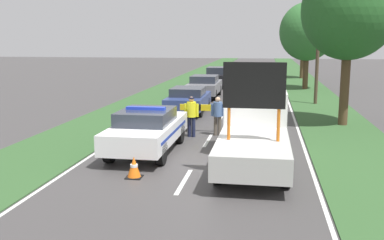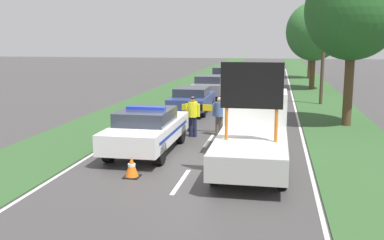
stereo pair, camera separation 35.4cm
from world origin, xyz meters
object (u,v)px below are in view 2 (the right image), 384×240
Objects in this scene: queued_car_sedan_black at (225,77)px; traffic_cone_near_truck at (149,122)px; police_officer at (193,113)px; road_barrier at (213,110)px; work_truck at (254,131)px; roadside_tree_mid_left at (312,27)px; pedestrian_civilian at (219,113)px; utility_pole at (324,39)px; traffic_cone_near_police at (132,167)px; roadside_tree_near_right at (314,32)px; police_car at (147,129)px; queued_car_hatch_blue at (192,99)px; queued_car_suv_grey at (210,86)px; roadside_tree_near_left at (353,10)px; traffic_cone_centre_front at (247,128)px.

traffic_cone_near_truck is at bearing 86.64° from queued_car_sedan_black.
road_barrier is at bearing -151.74° from police_officer.
roadside_tree_mid_left reaches higher than work_truck.
queued_car_sedan_black is at bearing 105.33° from pedestrian_civilian.
utility_pole is at bearing 49.58° from traffic_cone_near_truck.
roadside_tree_near_right is at bearing 74.76° from traffic_cone_near_police.
police_car is 1.88× the size of road_barrier.
utility_pole is at bearing -148.23° from queued_car_hatch_blue.
road_barrier is at bearing -101.58° from roadside_tree_mid_left.
queued_car_sedan_black is at bearing -128.62° from roadside_tree_mid_left.
road_barrier is 1.65× the size of police_officer.
queued_car_suv_grey is 7.87m from utility_pole.
police_officer is 0.36× the size of queued_car_hatch_blue.
queued_car_suv_grey is at bearing 109.61° from pedestrian_civilian.
police_car is at bearing -140.19° from roadside_tree_near_left.
roadside_tree_near_left is (3.77, 6.92, 4.01)m from work_truck.
roadside_tree_near_right is at bearing 173.05° from queued_car_sedan_black.
traffic_cone_centre_front is at bearing 66.10° from traffic_cone_near_police.
roadside_tree_mid_left reaches higher than traffic_cone_centre_front.
police_car reaches higher than pedestrian_civilian.
queued_car_suv_grey reaches higher than traffic_cone_near_truck.
work_truck is at bearing 111.61° from queued_car_hatch_blue.
police_officer reaches higher than road_barrier.
work_truck is 9.40× the size of traffic_cone_near_police.
utility_pole is (-0.51, 6.75, -1.22)m from roadside_tree_near_left.
roadside_tree_near_left is (7.02, 9.06, 4.73)m from traffic_cone_near_police.
queued_car_suv_grey is at bearing 95.13° from road_barrier.
road_barrier is 28.45m from roadside_tree_mid_left.
roadside_tree_mid_left is (5.34, 28.10, 4.08)m from pedestrian_civilian.
work_truck is 3.56× the size of police_officer.
work_truck is at bearing -103.39° from utility_pole.
police_officer reaches higher than traffic_cone_near_police.
traffic_cone_centre_front is at bearing -3.07° from traffic_cone_near_truck.
work_truck is 0.81× the size of roadside_tree_mid_left.
road_barrier is 0.60× the size of queued_car_hatch_blue.
traffic_cone_centre_front is 0.07× the size of utility_pole.
utility_pole is (6.51, 15.81, 3.52)m from traffic_cone_near_police.
pedestrian_civilian is at bearing 96.01° from queued_car_sedan_black.
roadside_tree_near_left is 15.03m from roadside_tree_near_right.
traffic_cone_near_police is at bearing -113.90° from traffic_cone_centre_front.
police_car is at bearing -103.38° from roadside_tree_mid_left.
police_officer is at bearing 82.84° from traffic_cone_near_police.
pedestrian_civilian is 0.22× the size of roadside_tree_mid_left.
traffic_cone_near_truck is 18.40m from queued_car_sedan_black.
queued_car_hatch_blue is at bearing 161.94° from roadside_tree_near_left.
police_officer is at bearing 95.39° from queued_car_suv_grey.
pedestrian_civilian is 2.17× the size of traffic_cone_near_truck.
road_barrier is at bearing -155.54° from roadside_tree_near_left.
traffic_cone_near_police is 0.09× the size of roadside_tree_mid_left.
work_truck is 2.16× the size of road_barrier.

